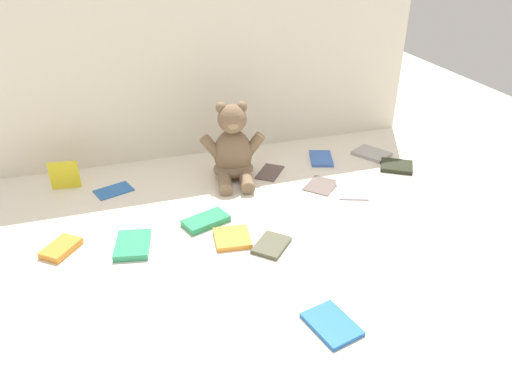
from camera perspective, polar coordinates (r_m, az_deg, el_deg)
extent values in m
plane|color=silver|center=(1.57, -1.32, -1.49)|extent=(3.20, 3.20, 0.00)
cube|color=silver|center=(1.84, -5.56, 14.87)|extent=(1.60, 0.03, 0.70)
ellipsoid|color=#7A6047|center=(1.71, -2.70, 4.49)|extent=(0.15, 0.13, 0.17)
ellipsoid|color=#7A6047|center=(1.73, -2.64, 2.72)|extent=(0.16, 0.14, 0.06)
sphere|color=#7A6047|center=(1.66, -2.79, 8.46)|extent=(0.11, 0.11, 0.10)
ellipsoid|color=#997C5E|center=(1.62, -2.67, 7.76)|extent=(0.05, 0.04, 0.03)
sphere|color=#7A6047|center=(1.65, -4.06, 9.72)|extent=(0.04, 0.04, 0.04)
sphere|color=#7A6047|center=(1.66, -1.64, 9.84)|extent=(0.04, 0.04, 0.04)
cylinder|color=#7A6047|center=(1.69, -5.16, 5.20)|extent=(0.09, 0.05, 0.09)
cylinder|color=#7A6047|center=(1.70, -0.27, 5.48)|extent=(0.09, 0.05, 0.09)
cylinder|color=#7A6047|center=(1.65, -3.62, 1.00)|extent=(0.06, 0.10, 0.05)
cylinder|color=#7A6047|center=(1.66, -1.10, 1.15)|extent=(0.06, 0.10, 0.05)
cube|color=#28925D|center=(1.48, -5.83, -3.33)|extent=(0.15, 0.11, 0.02)
cube|color=blue|center=(1.16, 8.77, -14.91)|extent=(0.12, 0.14, 0.01)
cube|color=#9B99A7|center=(1.68, 11.02, 0.26)|extent=(0.13, 0.15, 0.01)
cube|color=#3864BF|center=(1.88, 7.56, 3.87)|extent=(0.12, 0.15, 0.01)
cube|color=yellow|center=(1.77, -21.32, 1.83)|extent=(0.10, 0.02, 0.10)
cube|color=#53523D|center=(1.38, 1.81, -6.16)|extent=(0.13, 0.13, 0.01)
cube|color=black|center=(1.87, 15.98, 2.90)|extent=(0.15, 0.14, 0.01)
cube|color=#2E9A66|center=(1.42, -14.08, -5.96)|extent=(0.12, 0.14, 0.02)
cube|color=#A09B98|center=(1.95, 13.25, 4.35)|extent=(0.15, 0.16, 0.01)
cube|color=orange|center=(1.41, -2.77, -5.34)|extent=(0.11, 0.12, 0.01)
cube|color=#2964B3|center=(1.71, -16.17, 0.23)|extent=(0.14, 0.11, 0.01)
cube|color=brown|center=(1.76, 1.60, 2.35)|extent=(0.13, 0.14, 0.01)
cube|color=orange|center=(1.46, -21.66, -6.07)|extent=(0.12, 0.12, 0.02)
cube|color=#685852|center=(1.69, 7.57, 0.81)|extent=(0.15, 0.15, 0.01)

